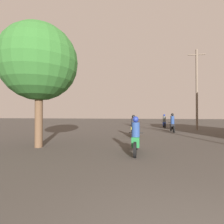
{
  "coord_description": "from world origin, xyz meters",
  "views": [
    {
      "loc": [
        -0.75,
        -1.44,
        1.56
      ],
      "look_at": [
        -3.85,
        16.29,
        1.79
      ],
      "focal_mm": 28.0,
      "sensor_mm": 36.0,
      "label": 1
    }
  ],
  "objects_px": {
    "street_tree": "(39,63)",
    "utility_pole_far": "(197,88)",
    "motorcycle_black": "(172,124)",
    "motorcycle_blue": "(164,122)",
    "motorcycle_green": "(136,138)",
    "motorcycle_orange": "(133,122)",
    "motorcycle_yellow": "(134,128)"
  },
  "relations": [
    {
      "from": "motorcycle_yellow",
      "to": "motorcycle_green",
      "type": "bearing_deg",
      "value": -79.02
    },
    {
      "from": "motorcycle_orange",
      "to": "utility_pole_far",
      "type": "height_order",
      "value": "utility_pole_far"
    },
    {
      "from": "motorcycle_blue",
      "to": "street_tree",
      "type": "xyz_separation_m",
      "value": [
        -7.3,
        -13.29,
        3.39
      ]
    },
    {
      "from": "motorcycle_yellow",
      "to": "street_tree",
      "type": "bearing_deg",
      "value": -124.72
    },
    {
      "from": "motorcycle_blue",
      "to": "utility_pole_far",
      "type": "relative_size",
      "value": 0.25
    },
    {
      "from": "motorcycle_black",
      "to": "utility_pole_far",
      "type": "xyz_separation_m",
      "value": [
        2.63,
        2.02,
        3.46
      ]
    },
    {
      "from": "motorcycle_blue",
      "to": "motorcycle_orange",
      "type": "xyz_separation_m",
      "value": [
        -3.68,
        2.79,
        -0.04
      ]
    },
    {
      "from": "motorcycle_green",
      "to": "utility_pole_far",
      "type": "distance_m",
      "value": 12.91
    },
    {
      "from": "motorcycle_yellow",
      "to": "utility_pole_far",
      "type": "height_order",
      "value": "utility_pole_far"
    },
    {
      "from": "motorcycle_orange",
      "to": "street_tree",
      "type": "relative_size",
      "value": 0.33
    },
    {
      "from": "motorcycle_yellow",
      "to": "motorcycle_blue",
      "type": "height_order",
      "value": "motorcycle_blue"
    },
    {
      "from": "motorcycle_yellow",
      "to": "motorcycle_orange",
      "type": "relative_size",
      "value": 0.94
    },
    {
      "from": "motorcycle_yellow",
      "to": "motorcycle_black",
      "type": "distance_m",
      "value": 5.07
    },
    {
      "from": "utility_pole_far",
      "to": "motorcycle_black",
      "type": "bearing_deg",
      "value": -142.45
    },
    {
      "from": "motorcycle_yellow",
      "to": "motorcycle_blue",
      "type": "distance_m",
      "value": 9.13
    },
    {
      "from": "motorcycle_black",
      "to": "street_tree",
      "type": "bearing_deg",
      "value": -131.68
    },
    {
      "from": "motorcycle_black",
      "to": "motorcycle_green",
      "type": "bearing_deg",
      "value": -108.37
    },
    {
      "from": "motorcycle_blue",
      "to": "utility_pole_far",
      "type": "xyz_separation_m",
      "value": [
        2.77,
        -2.65,
        3.5
      ]
    },
    {
      "from": "motorcycle_green",
      "to": "street_tree",
      "type": "height_order",
      "value": "street_tree"
    },
    {
      "from": "motorcycle_blue",
      "to": "motorcycle_orange",
      "type": "height_order",
      "value": "motorcycle_blue"
    },
    {
      "from": "motorcycle_black",
      "to": "utility_pole_far",
      "type": "distance_m",
      "value": 4.8
    },
    {
      "from": "motorcycle_orange",
      "to": "street_tree",
      "type": "xyz_separation_m",
      "value": [
        -3.61,
        -16.08,
        3.43
      ]
    },
    {
      "from": "motorcycle_yellow",
      "to": "motorcycle_blue",
      "type": "relative_size",
      "value": 0.92
    },
    {
      "from": "motorcycle_black",
      "to": "street_tree",
      "type": "relative_size",
      "value": 0.35
    },
    {
      "from": "street_tree",
      "to": "utility_pole_far",
      "type": "bearing_deg",
      "value": 46.58
    },
    {
      "from": "motorcycle_green",
      "to": "motorcycle_orange",
      "type": "relative_size",
      "value": 1.01
    },
    {
      "from": "motorcycle_orange",
      "to": "utility_pole_far",
      "type": "xyz_separation_m",
      "value": [
        6.45,
        -5.44,
        3.54
      ]
    },
    {
      "from": "motorcycle_green",
      "to": "motorcycle_blue",
      "type": "relative_size",
      "value": 0.98
    },
    {
      "from": "motorcycle_green",
      "to": "motorcycle_blue",
      "type": "distance_m",
      "value": 14.06
    },
    {
      "from": "motorcycle_black",
      "to": "motorcycle_blue",
      "type": "distance_m",
      "value": 4.68
    },
    {
      "from": "utility_pole_far",
      "to": "street_tree",
      "type": "xyz_separation_m",
      "value": [
        -10.07,
        -10.64,
        -0.11
      ]
    },
    {
      "from": "utility_pole_far",
      "to": "motorcycle_blue",
      "type": "bearing_deg",
      "value": 136.23
    }
  ]
}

